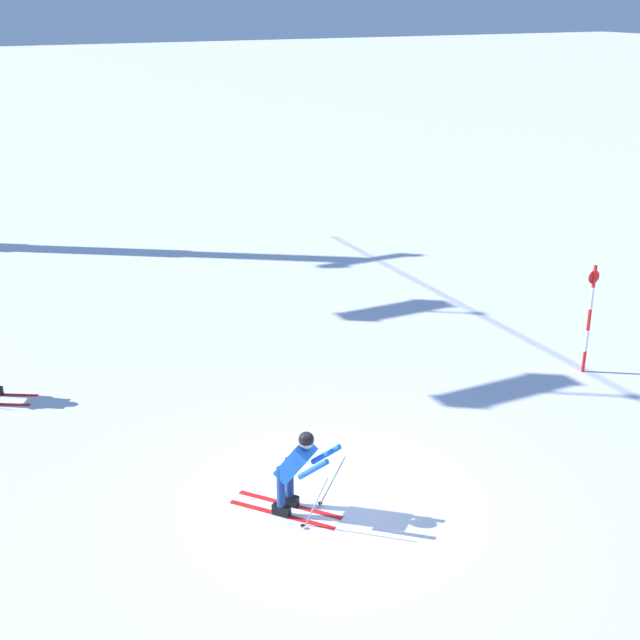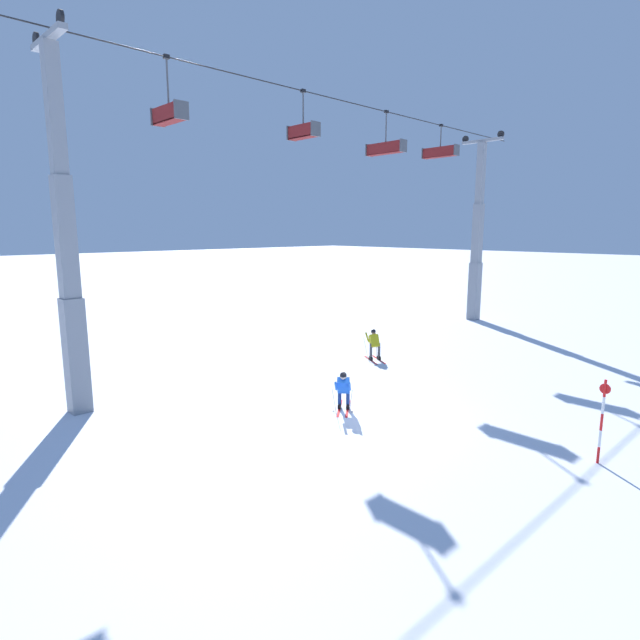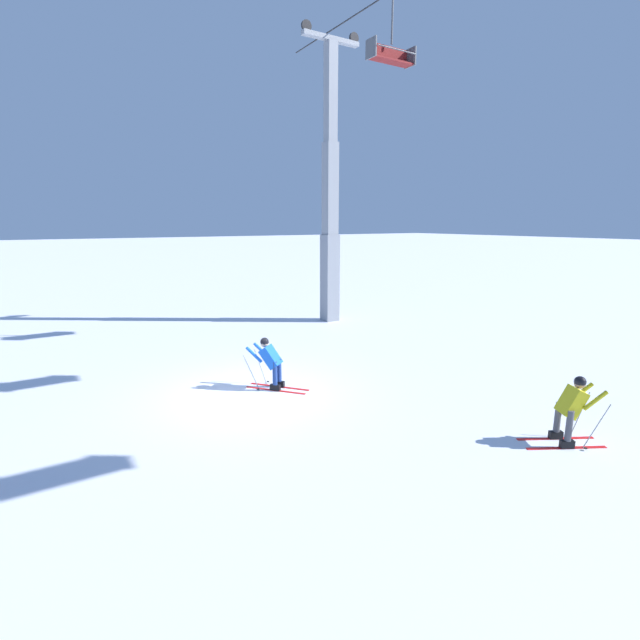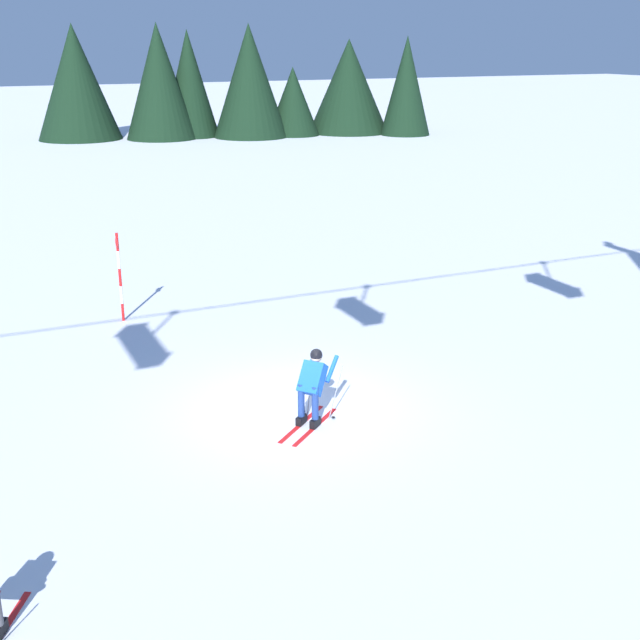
# 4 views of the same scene
# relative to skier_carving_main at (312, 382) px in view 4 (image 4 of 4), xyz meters

# --- Properties ---
(ground_plane) EXTENTS (260.00, 260.00, 0.00)m
(ground_plane) POSITION_rel_skier_carving_main_xyz_m (0.07, -0.70, -0.83)
(ground_plane) COLOR white
(skier_carving_main) EXTENTS (1.68, 1.52, 1.58)m
(skier_carving_main) POSITION_rel_skier_carving_main_xyz_m (0.00, 0.00, 0.00)
(skier_carving_main) COLOR red
(skier_carving_main) RESTS_ON ground_plane
(trail_marker_pole) EXTENTS (0.07, 0.28, 2.34)m
(trail_marker_pole) POSITION_rel_skier_carving_main_xyz_m (2.02, -7.57, 0.43)
(trail_marker_pole) COLOR red
(trail_marker_pole) RESTS_ON ground_plane
(tree_line_ridge) EXTENTS (28.27, 12.39, 8.22)m
(tree_line_ridge) POSITION_rel_skier_carving_main_xyz_m (-14.70, -47.65, 3.01)
(tree_line_ridge) COLOR black
(tree_line_ridge) RESTS_ON ground_plane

